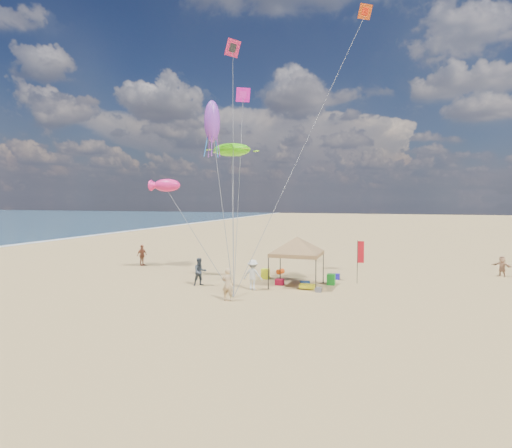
{
  "coord_description": "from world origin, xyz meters",
  "views": [
    {
      "loc": [
        7.89,
        -21.31,
        5.52
      ],
      "look_at": [
        0.0,
        3.0,
        4.0
      ],
      "focal_mm": 29.76,
      "sensor_mm": 36.0,
      "label": 1
    }
  ],
  "objects_px": {
    "canopy_tent": "(297,239)",
    "feather_flag": "(360,255)",
    "chair_yellow": "(265,274)",
    "cooler_red": "(280,282)",
    "person_near_c": "(253,275)",
    "person_far_a": "(142,255)",
    "beach_cart": "(307,286)",
    "cooler_blue": "(336,277)",
    "person_near_b": "(200,272)",
    "person_far_c": "(502,266)",
    "chair_green": "(331,279)",
    "person_near_a": "(228,284)"
  },
  "relations": [
    {
      "from": "feather_flag",
      "to": "person_far_c",
      "type": "height_order",
      "value": "feather_flag"
    },
    {
      "from": "person_near_a",
      "to": "cooler_red",
      "type": "bearing_deg",
      "value": -111.6
    },
    {
      "from": "chair_green",
      "to": "person_near_a",
      "type": "bearing_deg",
      "value": -128.18
    },
    {
      "from": "cooler_red",
      "to": "person_near_c",
      "type": "xyz_separation_m",
      "value": [
        -1.17,
        -1.93,
        0.73
      ]
    },
    {
      "from": "person_near_a",
      "to": "person_far_a",
      "type": "height_order",
      "value": "person_near_a"
    },
    {
      "from": "person_near_c",
      "to": "person_far_a",
      "type": "distance_m",
      "value": 13.23
    },
    {
      "from": "person_far_a",
      "to": "person_near_a",
      "type": "bearing_deg",
      "value": -116.37
    },
    {
      "from": "canopy_tent",
      "to": "person_near_b",
      "type": "bearing_deg",
      "value": -163.16
    },
    {
      "from": "feather_flag",
      "to": "person_near_a",
      "type": "relative_size",
      "value": 1.58
    },
    {
      "from": "person_near_b",
      "to": "person_far_c",
      "type": "bearing_deg",
      "value": -16.13
    },
    {
      "from": "cooler_blue",
      "to": "person_near_b",
      "type": "relative_size",
      "value": 0.3
    },
    {
      "from": "cooler_red",
      "to": "person_near_c",
      "type": "relative_size",
      "value": 0.29
    },
    {
      "from": "cooler_blue",
      "to": "chair_yellow",
      "type": "relative_size",
      "value": 0.77
    },
    {
      "from": "canopy_tent",
      "to": "beach_cart",
      "type": "xyz_separation_m",
      "value": [
        0.82,
        -0.81,
        -2.82
      ]
    },
    {
      "from": "canopy_tent",
      "to": "chair_green",
      "type": "height_order",
      "value": "canopy_tent"
    },
    {
      "from": "beach_cart",
      "to": "person_far_a",
      "type": "distance_m",
      "value": 15.65
    },
    {
      "from": "cooler_red",
      "to": "beach_cart",
      "type": "bearing_deg",
      "value": -21.77
    },
    {
      "from": "chair_green",
      "to": "person_near_c",
      "type": "distance_m",
      "value": 5.29
    },
    {
      "from": "chair_green",
      "to": "person_near_b",
      "type": "height_order",
      "value": "person_near_b"
    },
    {
      "from": "feather_flag",
      "to": "person_near_c",
      "type": "height_order",
      "value": "feather_flag"
    },
    {
      "from": "cooler_red",
      "to": "person_near_a",
      "type": "height_order",
      "value": "person_near_a"
    },
    {
      "from": "person_near_a",
      "to": "person_near_c",
      "type": "relative_size",
      "value": 0.97
    },
    {
      "from": "chair_green",
      "to": "person_far_a",
      "type": "height_order",
      "value": "person_far_a"
    },
    {
      "from": "cooler_red",
      "to": "person_near_a",
      "type": "relative_size",
      "value": 0.3
    },
    {
      "from": "chair_yellow",
      "to": "canopy_tent",
      "type": "bearing_deg",
      "value": -33.43
    },
    {
      "from": "beach_cart",
      "to": "person_near_b",
      "type": "bearing_deg",
      "value": -171.78
    },
    {
      "from": "beach_cart",
      "to": "person_far_a",
      "type": "xyz_separation_m",
      "value": [
        -14.82,
        4.97,
        0.68
      ]
    },
    {
      "from": "chair_yellow",
      "to": "person_near_a",
      "type": "relative_size",
      "value": 0.39
    },
    {
      "from": "chair_yellow",
      "to": "chair_green",
      "type": "bearing_deg",
      "value": -7.93
    },
    {
      "from": "canopy_tent",
      "to": "person_far_a",
      "type": "distance_m",
      "value": 14.76
    },
    {
      "from": "canopy_tent",
      "to": "feather_flag",
      "type": "distance_m",
      "value": 4.39
    },
    {
      "from": "feather_flag",
      "to": "person_far_c",
      "type": "bearing_deg",
      "value": 31.06
    },
    {
      "from": "person_far_a",
      "to": "person_far_c",
      "type": "bearing_deg",
      "value": -69.94
    },
    {
      "from": "cooler_blue",
      "to": "person_near_a",
      "type": "xyz_separation_m",
      "value": [
        -4.78,
        -7.98,
        0.71
      ]
    },
    {
      "from": "chair_green",
      "to": "person_near_c",
      "type": "bearing_deg",
      "value": -144.71
    },
    {
      "from": "chair_yellow",
      "to": "person_far_a",
      "type": "distance_m",
      "value": 11.68
    },
    {
      "from": "chair_yellow",
      "to": "person_near_c",
      "type": "bearing_deg",
      "value": -85.09
    },
    {
      "from": "canopy_tent",
      "to": "person_far_c",
      "type": "relative_size",
      "value": 4.0
    },
    {
      "from": "chair_green",
      "to": "person_near_c",
      "type": "height_order",
      "value": "person_near_c"
    },
    {
      "from": "chair_green",
      "to": "person_near_b",
      "type": "relative_size",
      "value": 0.39
    },
    {
      "from": "feather_flag",
      "to": "person_near_c",
      "type": "bearing_deg",
      "value": -146.26
    },
    {
      "from": "person_near_b",
      "to": "person_far_a",
      "type": "relative_size",
      "value": 1.01
    },
    {
      "from": "canopy_tent",
      "to": "cooler_red",
      "type": "bearing_deg",
      "value": -177.88
    },
    {
      "from": "cooler_red",
      "to": "feather_flag",
      "type": "bearing_deg",
      "value": 23.29
    },
    {
      "from": "chair_green",
      "to": "person_near_b",
      "type": "xyz_separation_m",
      "value": [
        -7.9,
        -2.85,
        0.54
      ]
    },
    {
      "from": "canopy_tent",
      "to": "person_far_a",
      "type": "xyz_separation_m",
      "value": [
        -14.0,
        4.16,
        -2.14
      ]
    },
    {
      "from": "feather_flag",
      "to": "person_far_a",
      "type": "bearing_deg",
      "value": 173.18
    },
    {
      "from": "canopy_tent",
      "to": "feather_flag",
      "type": "bearing_deg",
      "value": 28.71
    },
    {
      "from": "person_near_a",
      "to": "person_near_b",
      "type": "height_order",
      "value": "person_near_a"
    },
    {
      "from": "feather_flag",
      "to": "cooler_red",
      "type": "bearing_deg",
      "value": -156.71
    }
  ]
}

